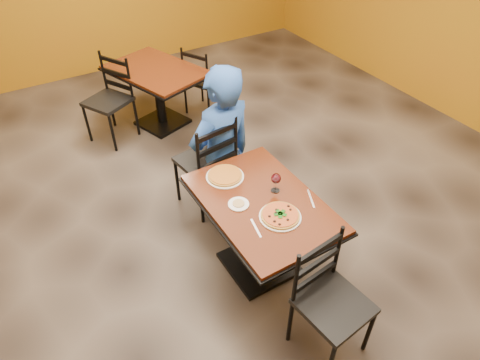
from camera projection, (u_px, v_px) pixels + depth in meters
floor at (230, 229)px, 4.03m from camera, size 7.00×8.00×0.01m
table_main at (261, 219)px, 3.35m from camera, size 0.83×1.23×0.75m
table_second at (158, 84)px, 5.12m from camera, size 1.14×1.38×0.75m
chair_main_near at (334, 306)px, 2.83m from camera, size 0.47×0.47×0.95m
chair_main_far at (205, 162)px, 4.01m from camera, size 0.52×0.52×1.01m
chair_second_left at (108, 102)px, 4.91m from camera, size 0.60×0.60×0.99m
chair_second_right at (204, 80)px, 5.43m from camera, size 0.55×0.55×0.90m
diner at (221, 140)px, 3.90m from camera, size 0.76×0.55×1.46m
plate_main at (280, 217)px, 3.09m from camera, size 0.31×0.31×0.01m
pizza_main at (280, 215)px, 3.08m from camera, size 0.28×0.28×0.02m
plate_far at (225, 177)px, 3.44m from camera, size 0.31×0.31×0.01m
pizza_far at (225, 175)px, 3.43m from camera, size 0.28×0.28×0.02m
side_plate at (239, 204)px, 3.19m from camera, size 0.16×0.16×0.01m
dip at (239, 203)px, 3.19m from camera, size 0.09×0.09×0.01m
wine_glass at (276, 182)px, 3.26m from camera, size 0.08×0.08×0.18m
fork at (256, 228)px, 3.01m from camera, size 0.05×0.19×0.00m
knife at (311, 198)px, 3.25m from camera, size 0.10×0.20×0.00m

